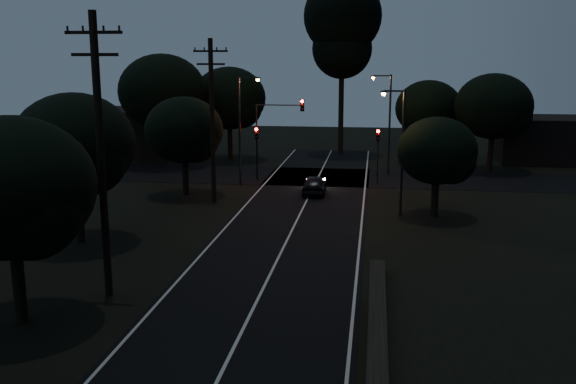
# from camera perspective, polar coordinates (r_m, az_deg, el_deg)

# --- Properties ---
(road_surface) EXTENTS (60.00, 70.00, 0.03)m
(road_surface) POSITION_cam_1_polar(r_m,az_deg,el_deg) (40.50, 1.36, -1.40)
(road_surface) COLOR black
(road_surface) RESTS_ON ground
(utility_pole_mid) EXTENTS (2.20, 0.30, 11.00)m
(utility_pole_mid) POSITION_cam_1_polar(r_m,az_deg,el_deg) (25.54, -16.32, 3.39)
(utility_pole_mid) COLOR black
(utility_pole_mid) RESTS_ON ground
(utility_pole_far) EXTENTS (2.20, 0.30, 10.50)m
(utility_pole_far) POSITION_cam_1_polar(r_m,az_deg,el_deg) (41.56, -6.76, 6.51)
(utility_pole_far) COLOR black
(utility_pole_far) RESTS_ON ground
(tree_left_b) EXTENTS (5.83, 5.83, 7.41)m
(tree_left_b) POSITION_cam_1_polar(r_m,az_deg,el_deg) (23.79, -23.17, 0.02)
(tree_left_b) COLOR black
(tree_left_b) RESTS_ON ground
(tree_left_c) EXTENTS (6.04, 6.04, 7.64)m
(tree_left_c) POSITION_cam_1_polar(r_m,az_deg,el_deg) (33.62, -18.20, 3.82)
(tree_left_c) COLOR black
(tree_left_c) RESTS_ON ground
(tree_left_d) EXTENTS (5.32, 5.32, 6.75)m
(tree_left_d) POSITION_cam_1_polar(r_m,az_deg,el_deg) (44.11, -9.04, 5.30)
(tree_left_d) COLOR black
(tree_left_d) RESTS_ON ground
(tree_far_nw) EXTENTS (6.73, 6.73, 8.52)m
(tree_far_nw) POSITION_cam_1_polar(r_m,az_deg,el_deg) (59.52, -5.05, 8.16)
(tree_far_nw) COLOR black
(tree_far_nw) RESTS_ON ground
(tree_far_w) EXTENTS (7.58, 7.58, 9.67)m
(tree_far_w) POSITION_cam_1_polar(r_m,az_deg,el_deg) (56.95, -10.90, 8.61)
(tree_far_w) COLOR black
(tree_far_w) RESTS_ON ground
(tree_far_ne) EXTENTS (5.85, 5.85, 7.40)m
(tree_far_ne) POSITION_cam_1_polar(r_m,az_deg,el_deg) (58.32, 12.60, 7.13)
(tree_far_ne) COLOR black
(tree_far_ne) RESTS_ON ground
(tree_far_e) EXTENTS (6.37, 6.37, 8.08)m
(tree_far_e) POSITION_cam_1_polar(r_m,az_deg,el_deg) (55.96, 18.03, 7.11)
(tree_far_e) COLOR black
(tree_far_e) RESTS_ON ground
(tree_right_a) EXTENTS (4.68, 4.68, 5.94)m
(tree_right_a) POSITION_cam_1_polar(r_m,az_deg,el_deg) (38.54, 13.36, 3.41)
(tree_right_a) COLOR black
(tree_right_a) RESTS_ON ground
(tall_pine) EXTENTS (7.45, 7.45, 16.92)m
(tall_pine) POSITION_cam_1_polar(r_m,az_deg,el_deg) (63.22, 4.86, 14.44)
(tall_pine) COLOR black
(tall_pine) RESTS_ON ground
(building_left) EXTENTS (10.00, 8.00, 4.40)m
(building_left) POSITION_cam_1_polar(r_m,az_deg,el_deg) (65.21, -14.29, 5.23)
(building_left) COLOR black
(building_left) RESTS_ON ground
(building_right) EXTENTS (9.00, 7.00, 4.00)m
(building_right) POSITION_cam_1_polar(r_m,az_deg,el_deg) (63.45, 22.04, 4.38)
(building_right) COLOR black
(building_right) RESTS_ON ground
(signal_left) EXTENTS (0.28, 0.35, 4.10)m
(signal_left) POSITION_cam_1_polar(r_m,az_deg,el_deg) (49.31, -2.79, 4.31)
(signal_left) COLOR black
(signal_left) RESTS_ON ground
(signal_right) EXTENTS (0.28, 0.35, 4.10)m
(signal_right) POSITION_cam_1_polar(r_m,az_deg,el_deg) (48.48, 7.99, 4.08)
(signal_right) COLOR black
(signal_right) RESTS_ON ground
(signal_mast) EXTENTS (3.70, 0.35, 6.25)m
(signal_mast) POSITION_cam_1_polar(r_m,az_deg,el_deg) (48.86, -0.85, 6.03)
(signal_mast) COLOR black
(signal_mast) RESTS_ON ground
(streetlight_a) EXTENTS (1.66, 0.26, 8.00)m
(streetlight_a) POSITION_cam_1_polar(r_m,az_deg,el_deg) (47.30, -4.10, 6.17)
(streetlight_a) COLOR black
(streetlight_a) RESTS_ON ground
(streetlight_b) EXTENTS (1.66, 0.26, 8.00)m
(streetlight_b) POSITION_cam_1_polar(r_m,az_deg,el_deg) (52.28, 8.82, 6.60)
(streetlight_b) COLOR black
(streetlight_b) RESTS_ON ground
(streetlight_c) EXTENTS (1.46, 0.26, 7.50)m
(streetlight_c) POSITION_cam_1_polar(r_m,az_deg,el_deg) (38.41, 9.90, 4.28)
(streetlight_c) COLOR black
(streetlight_c) RESTS_ON ground
(car) EXTENTS (1.67, 3.91, 1.32)m
(car) POSITION_cam_1_polar(r_m,az_deg,el_deg) (44.56, 2.35, 0.67)
(car) COLOR black
(car) RESTS_ON ground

